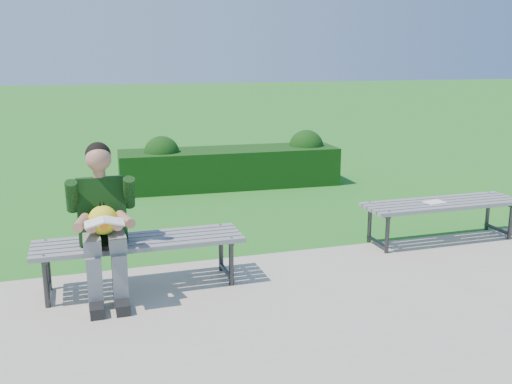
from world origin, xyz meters
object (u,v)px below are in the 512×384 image
at_px(bench_right, 442,206).
at_px(seated_boy, 103,218).
at_px(bench_left, 139,245).
at_px(hedge, 232,165).
at_px(paper_sheet, 435,202).

height_order(bench_right, seated_boy, seated_boy).
bearing_deg(bench_right, bench_left, -174.00).
xyz_separation_m(hedge, seated_boy, (-2.16, -3.91, 0.37)).
bearing_deg(paper_sheet, bench_right, 0.00).
bearing_deg(paper_sheet, seated_boy, -172.82).
bearing_deg(seated_boy, paper_sheet, 7.18).
relative_size(bench_right, paper_sheet, 7.38).
height_order(hedge, bench_right, hedge).
bearing_deg(paper_sheet, hedge, 111.60).
xyz_separation_m(bench_left, seated_boy, (-0.30, -0.09, 0.30)).
height_order(seated_boy, paper_sheet, seated_boy).
relative_size(bench_left, bench_right, 1.00).
bearing_deg(bench_left, paper_sheet, 6.18).
height_order(hedge, seated_boy, seated_boy).
bearing_deg(bench_left, hedge, 64.04).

